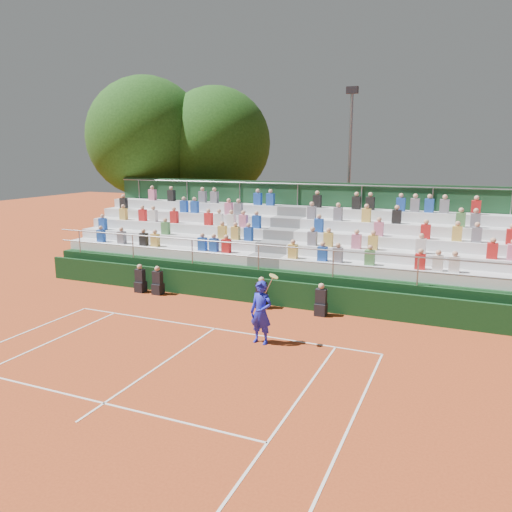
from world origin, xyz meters
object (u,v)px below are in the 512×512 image
at_px(tree_west, 147,138).
at_px(tree_east, 215,143).
at_px(floodlight_mast, 350,163).
at_px(tennis_player, 261,312).

bearing_deg(tree_west, tree_east, 26.78).
relative_size(tree_west, floodlight_mast, 1.12).
distance_m(tennis_player, tree_east, 16.94).
height_order(tennis_player, tree_east, tree_east).
distance_m(tree_east, floodlight_mast, 8.30).
distance_m(tree_west, tree_east, 4.02).
height_order(tennis_player, floodlight_mast, floodlight_mast).
bearing_deg(tree_east, tree_west, -153.22).
height_order(tree_west, tree_east, tree_west).
height_order(tree_west, floodlight_mast, tree_west).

